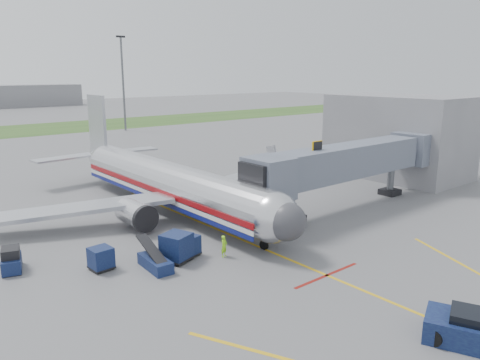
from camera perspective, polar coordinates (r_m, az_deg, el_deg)
ground at (r=33.71m, az=5.26°, el=-9.32°), size 400.00×400.00×0.00m
apron_markings at (r=29.44m, az=15.76°, el=-13.24°), size 21.52×50.00×0.01m
airliner at (r=44.46m, az=-8.66°, el=-0.31°), size 32.10×35.67×10.25m
jet_bridge at (r=44.97m, az=12.52°, el=2.06°), size 25.30×4.00×6.90m
terminal at (r=61.67m, az=18.73°, el=5.09°), size 10.00×16.00×10.00m
light_mast_right at (r=107.81m, az=-14.07°, el=11.59°), size 2.00×0.44×20.40m
pushback_tug at (r=26.08m, az=26.11°, el=-16.06°), size 3.77×4.58×1.65m
baggage_tug at (r=34.62m, az=-26.10°, el=-8.81°), size 1.76×2.50×1.58m
baggage_cart_a at (r=32.63m, az=-16.59°, el=-9.15°), size 1.50×1.50×1.52m
baggage_cart_b at (r=33.73m, az=-6.33°, el=-7.94°), size 1.67×1.67×1.49m
baggage_cart_c at (r=32.87m, az=-7.74°, el=-8.12°), size 2.34×2.34×1.96m
belt_loader at (r=32.07m, az=-10.32°, el=-9.82°), size 1.41×3.78×1.82m
ground_power_cart at (r=41.05m, az=2.09°, el=-4.20°), size 1.80×1.39×1.28m
ramp_worker at (r=33.39m, az=-1.96°, el=-8.06°), size 0.66×0.54×1.56m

